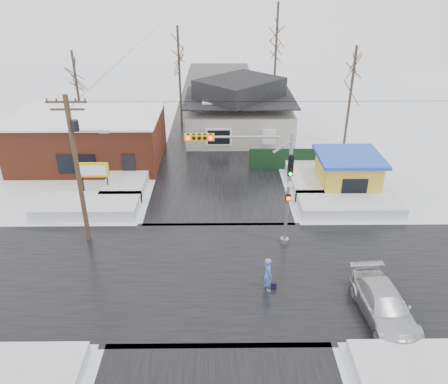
{
  "coord_description": "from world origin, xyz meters",
  "views": [
    {
      "loc": [
        0.1,
        -19.21,
        14.82
      ],
      "look_at": [
        0.33,
        3.94,
        3.0
      ],
      "focal_mm": 35.0,
      "sensor_mm": 36.0,
      "label": 1
    }
  ],
  "objects_px": {
    "kiosk": "(347,173)",
    "pedestrian": "(268,274)",
    "marquee_sign": "(94,171)",
    "traffic_signal": "(262,175)",
    "car": "(384,305)",
    "utility_pole": "(78,163)"
  },
  "relations": [
    {
      "from": "traffic_signal",
      "to": "kiosk",
      "type": "distance_m",
      "value": 10.43
    },
    {
      "from": "marquee_sign",
      "to": "pedestrian",
      "type": "relative_size",
      "value": 1.33
    },
    {
      "from": "traffic_signal",
      "to": "pedestrian",
      "type": "xyz_separation_m",
      "value": [
        0.09,
        -4.31,
        -3.58
      ]
    },
    {
      "from": "utility_pole",
      "to": "kiosk",
      "type": "relative_size",
      "value": 1.96
    },
    {
      "from": "traffic_signal",
      "to": "kiosk",
      "type": "height_order",
      "value": "traffic_signal"
    },
    {
      "from": "marquee_sign",
      "to": "pedestrian",
      "type": "distance_m",
      "value": 15.84
    },
    {
      "from": "traffic_signal",
      "to": "car",
      "type": "xyz_separation_m",
      "value": [
        5.37,
        -6.4,
        -3.8
      ]
    },
    {
      "from": "kiosk",
      "to": "pedestrian",
      "type": "xyz_separation_m",
      "value": [
        -6.98,
        -11.33,
        -0.5
      ]
    },
    {
      "from": "marquee_sign",
      "to": "traffic_signal",
      "type": "bearing_deg",
      "value": -29.72
    },
    {
      "from": "marquee_sign",
      "to": "car",
      "type": "xyz_separation_m",
      "value": [
        16.8,
        -12.92,
        -1.19
      ]
    },
    {
      "from": "pedestrian",
      "to": "traffic_signal",
      "type": "bearing_deg",
      "value": -17.44
    },
    {
      "from": "utility_pole",
      "to": "marquee_sign",
      "type": "xyz_separation_m",
      "value": [
        -1.07,
        5.99,
        -3.19
      ]
    },
    {
      "from": "traffic_signal",
      "to": "pedestrian",
      "type": "distance_m",
      "value": 5.6
    },
    {
      "from": "marquee_sign",
      "to": "pedestrian",
      "type": "bearing_deg",
      "value": -43.24
    },
    {
      "from": "traffic_signal",
      "to": "utility_pole",
      "type": "distance_m",
      "value": 10.39
    },
    {
      "from": "traffic_signal",
      "to": "marquee_sign",
      "type": "relative_size",
      "value": 2.75
    },
    {
      "from": "kiosk",
      "to": "traffic_signal",
      "type": "bearing_deg",
      "value": -135.16
    },
    {
      "from": "pedestrian",
      "to": "kiosk",
      "type": "bearing_deg",
      "value": -50.21
    },
    {
      "from": "traffic_signal",
      "to": "car",
      "type": "relative_size",
      "value": 1.38
    },
    {
      "from": "marquee_sign",
      "to": "kiosk",
      "type": "xyz_separation_m",
      "value": [
        18.5,
        0.5,
        -0.46
      ]
    },
    {
      "from": "traffic_signal",
      "to": "kiosk",
      "type": "xyz_separation_m",
      "value": [
        7.07,
        7.03,
        -3.08
      ]
    },
    {
      "from": "pedestrian",
      "to": "car",
      "type": "distance_m",
      "value": 5.68
    }
  ]
}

